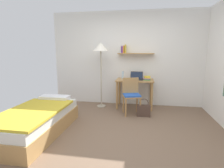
# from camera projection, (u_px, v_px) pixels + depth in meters

# --- Properties ---
(ground_plane) EXTENTS (5.28, 5.28, 0.00)m
(ground_plane) POSITION_uv_depth(u_px,v_px,m) (120.00, 135.00, 3.27)
(ground_plane) COLOR brown
(wall_back) EXTENTS (4.40, 0.27, 2.60)m
(wall_back) POSITION_uv_depth(u_px,v_px,m) (129.00, 59.00, 4.99)
(wall_back) COLOR white
(wall_back) RESTS_ON ground_plane
(bed) EXTENTS (0.93, 1.87, 0.54)m
(bed) POSITION_uv_depth(u_px,v_px,m) (37.00, 121.00, 3.30)
(bed) COLOR #B2844C
(bed) RESTS_ON ground_plane
(desk) EXTENTS (0.99, 0.58, 0.77)m
(desk) POSITION_uv_depth(u_px,v_px,m) (135.00, 85.00, 4.78)
(desk) COLOR #B2844C
(desk) RESTS_ON ground_plane
(desk_chair) EXTENTS (0.50, 0.48, 0.88)m
(desk_chair) POSITION_uv_depth(u_px,v_px,m) (131.00, 94.00, 4.31)
(desk_chair) COLOR #B2844C
(desk_chair) RESTS_ON ground_plane
(standing_lamp) EXTENTS (0.43, 0.43, 1.74)m
(standing_lamp) POSITION_uv_depth(u_px,v_px,m) (101.00, 50.00, 4.68)
(standing_lamp) COLOR #B2A893
(standing_lamp) RESTS_ON ground_plane
(laptop) EXTENTS (0.34, 0.22, 0.21)m
(laptop) POSITION_uv_depth(u_px,v_px,m) (137.00, 78.00, 4.74)
(laptop) COLOR black
(laptop) RESTS_ON desk
(water_bottle) EXTENTS (0.06, 0.06, 0.21)m
(water_bottle) POSITION_uv_depth(u_px,v_px,m) (123.00, 75.00, 4.79)
(water_bottle) COLOR silver
(water_bottle) RESTS_ON desk
(book_stack) EXTENTS (0.19, 0.24, 0.10)m
(book_stack) POSITION_uv_depth(u_px,v_px,m) (147.00, 78.00, 4.68)
(book_stack) COLOR #4CA856
(book_stack) RESTS_ON desk
(handbag) EXTENTS (0.31, 0.11, 0.43)m
(handbag) POSITION_uv_depth(u_px,v_px,m) (144.00, 110.00, 4.17)
(handbag) COLOR #4C382D
(handbag) RESTS_ON ground_plane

